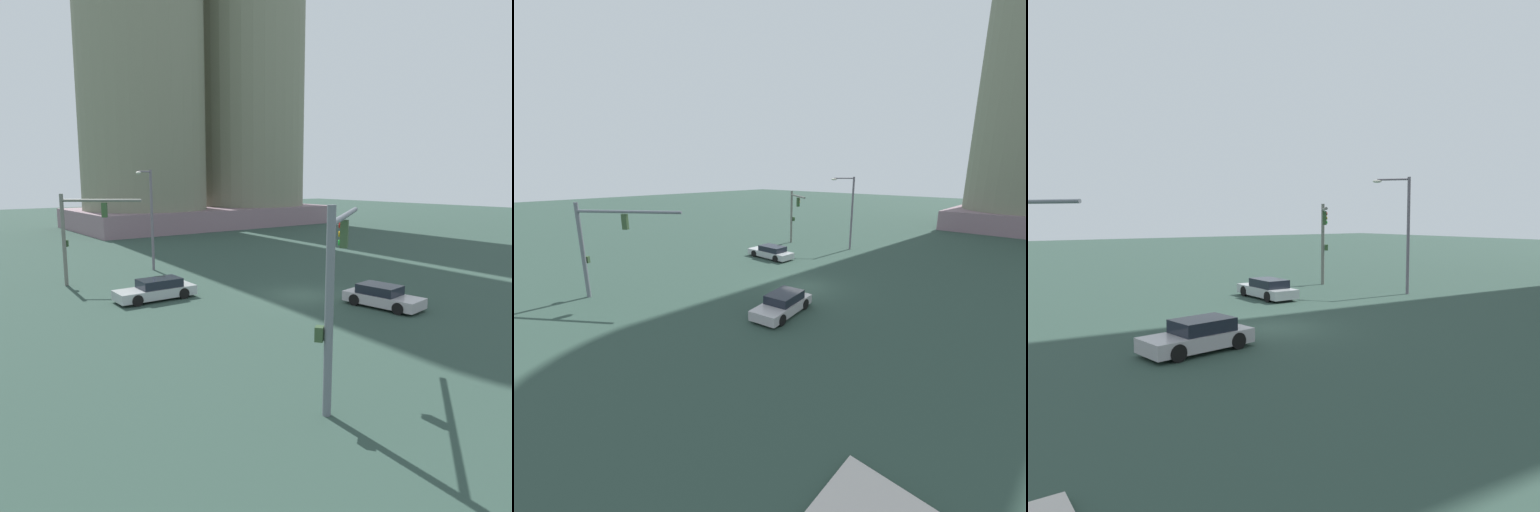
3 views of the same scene
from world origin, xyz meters
TOP-DOWN VIEW (x-y plane):
  - ground_plane at (0.00, 0.00)m, footprint 199.34×199.34m
  - traffic_signal_near_corner at (-8.29, -10.46)m, footprint 5.93×4.15m
  - traffic_signal_opposite_side at (-9.66, 10.75)m, footprint 4.28×3.53m
  - streetlamp_curved_arm at (-3.80, 12.68)m, footprint 1.95×1.75m
  - sedan_car_approaching at (-7.40, 4.42)m, footprint 4.63×1.87m
  - sedan_car_waiting_far at (1.72, -4.57)m, footprint 2.29×4.43m

SIDE VIEW (x-z plane):
  - ground_plane at x=0.00m, z-range 0.00..0.00m
  - sedan_car_waiting_far at x=1.72m, z-range -0.03..1.18m
  - sedan_car_approaching at x=-7.40m, z-range -0.03..1.18m
  - traffic_signal_opposite_side at x=-9.66m, z-range 0.93..6.93m
  - traffic_signal_near_corner at x=-8.29m, z-range 1.02..7.27m
  - streetlamp_curved_arm at x=-3.80m, z-range 0.64..8.24m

